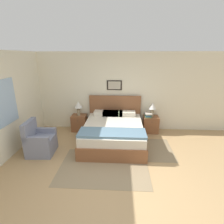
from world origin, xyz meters
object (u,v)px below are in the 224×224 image
at_px(nightstand_near_window, 79,123).
at_px(nightstand_by_door, 151,124).
at_px(bed, 113,132).
at_px(table_lamp_near_window, 78,106).
at_px(table_lamp_by_door, 152,107).
at_px(armchair, 40,142).

bearing_deg(nightstand_near_window, nightstand_by_door, 0.00).
xyz_separation_m(bed, nightstand_near_window, (-1.21, 0.81, -0.05)).
xyz_separation_m(table_lamp_near_window, table_lamp_by_door, (2.45, 0.00, 0.00)).
bearing_deg(nightstand_by_door, nightstand_near_window, 180.00).
height_order(armchair, nightstand_near_window, armchair).
bearing_deg(nightstand_by_door, armchair, -153.63).
xyz_separation_m(nightstand_near_window, table_lamp_by_door, (2.44, -0.00, 0.60)).
height_order(armchair, nightstand_by_door, armchair).
height_order(nightstand_near_window, nightstand_by_door, same).
relative_size(nightstand_near_window, table_lamp_near_window, 1.15).
bearing_deg(table_lamp_near_window, table_lamp_by_door, 0.00).
distance_m(nightstand_near_window, table_lamp_by_door, 2.52).
bearing_deg(table_lamp_by_door, table_lamp_near_window, 180.00).
bearing_deg(nightstand_by_door, table_lamp_by_door, -0.43).
height_order(nightstand_by_door, table_lamp_by_door, table_lamp_by_door).
xyz_separation_m(nightstand_near_window, nightstand_by_door, (2.42, 0.00, 0.00)).
height_order(nightstand_near_window, table_lamp_by_door, table_lamp_by_door).
distance_m(bed, table_lamp_by_door, 1.58).
xyz_separation_m(armchair, nightstand_near_window, (0.68, 1.54, -0.04)).
xyz_separation_m(armchair, table_lamp_near_window, (0.68, 1.54, 0.56)).
bearing_deg(nightstand_near_window, table_lamp_near_window, -176.78).
distance_m(bed, table_lamp_near_window, 1.56).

